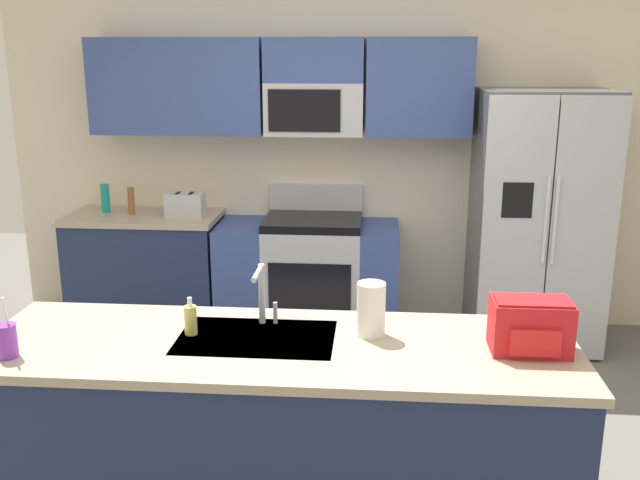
% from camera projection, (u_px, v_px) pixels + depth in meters
% --- Properties ---
extents(ground_plane, '(9.00, 9.00, 0.00)m').
position_uv_depth(ground_plane, '(318.00, 459.00, 3.76)').
color(ground_plane, '#66605B').
rests_on(ground_plane, ground).
extents(kitchen_wall_unit, '(5.20, 0.43, 2.60)m').
position_uv_depth(kitchen_wall_unit, '(322.00, 136.00, 5.40)').
color(kitchen_wall_unit, beige).
rests_on(kitchen_wall_unit, ground).
extents(back_counter, '(1.15, 0.63, 0.90)m').
position_uv_depth(back_counter, '(147.00, 270.00, 5.49)').
color(back_counter, '#1E2A4D').
rests_on(back_counter, ground).
extents(range_oven, '(1.36, 0.61, 1.10)m').
position_uv_depth(range_oven, '(308.00, 275.00, 5.40)').
color(range_oven, '#B7BABF').
rests_on(range_oven, ground).
extents(refrigerator, '(0.90, 0.76, 1.85)m').
position_uv_depth(refrigerator, '(537.00, 220.00, 5.07)').
color(refrigerator, '#4C4F54').
rests_on(refrigerator, ground).
extents(island_counter, '(2.56, 0.81, 0.90)m').
position_uv_depth(island_counter, '(279.00, 436.00, 3.13)').
color(island_counter, '#1E2A4D').
rests_on(island_counter, ground).
extents(toaster, '(0.28, 0.16, 0.18)m').
position_uv_depth(toaster, '(185.00, 205.00, 5.28)').
color(toaster, '#B7BABF').
rests_on(toaster, back_counter).
extents(pepper_mill, '(0.05, 0.05, 0.21)m').
position_uv_depth(pepper_mill, '(131.00, 201.00, 5.36)').
color(pepper_mill, brown).
rests_on(pepper_mill, back_counter).
extents(bottle_teal, '(0.07, 0.07, 0.22)m').
position_uv_depth(bottle_teal, '(105.00, 198.00, 5.43)').
color(bottle_teal, teal).
rests_on(bottle_teal, back_counter).
extents(sink_faucet, '(0.09, 0.21, 0.28)m').
position_uv_depth(sink_faucet, '(262.00, 290.00, 3.16)').
color(sink_faucet, '#B7BABF').
rests_on(sink_faucet, island_counter).
extents(drink_cup_purple, '(0.08, 0.08, 0.26)m').
position_uv_depth(drink_cup_purple, '(7.00, 341.00, 2.85)').
color(drink_cup_purple, purple).
rests_on(drink_cup_purple, island_counter).
extents(soap_dispenser, '(0.06, 0.06, 0.17)m').
position_uv_depth(soap_dispenser, '(191.00, 319.00, 3.09)').
color(soap_dispenser, '#D8CC66').
rests_on(soap_dispenser, island_counter).
extents(paper_towel_roll, '(0.12, 0.12, 0.24)m').
position_uv_depth(paper_towel_roll, '(371.00, 309.00, 3.06)').
color(paper_towel_roll, white).
rests_on(paper_towel_roll, island_counter).
extents(backpack, '(0.32, 0.22, 0.23)m').
position_uv_depth(backpack, '(531.00, 325.00, 2.90)').
color(backpack, red).
rests_on(backpack, island_counter).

